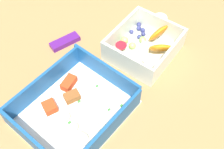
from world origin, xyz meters
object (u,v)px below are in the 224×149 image
pasta_container (75,109)px  paper_cup_liner (160,20)px  fruit_bowl (145,46)px  candy_bar (65,42)px

pasta_container → paper_cup_liner: pasta_container is taller
pasta_container → paper_cup_liner: 31.84cm
pasta_container → fruit_bowl: size_ratio=1.33×
fruit_bowl → paper_cup_liner: size_ratio=4.66×
pasta_container → paper_cup_liner: bearing=3.3°
fruit_bowl → paper_cup_liner: fruit_bowl is taller
fruit_bowl → candy_bar: size_ratio=2.26×
candy_bar → paper_cup_liner: 23.95cm
candy_bar → fruit_bowl: bearing=-55.4°
candy_bar → paper_cup_liner: paper_cup_liner is taller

